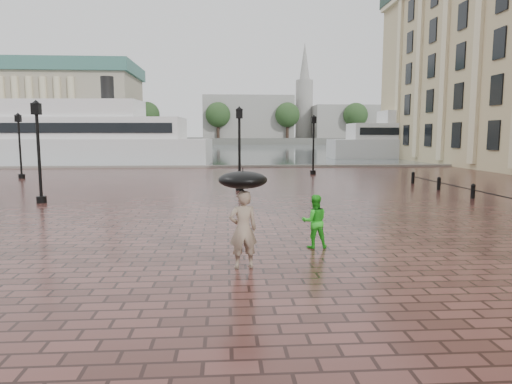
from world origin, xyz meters
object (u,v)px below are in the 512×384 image
Objects in this scene: ferry_far at (427,139)px; adult_pedestrian at (243,229)px; street_lamps at (164,146)px; child_pedestrian at (315,221)px; ferry_near at (78,138)px.

adult_pedestrian is at bearing -116.54° from ferry_far.
child_pedestrian is at bearing -69.58° from street_lamps.
adult_pedestrian is at bearing 40.25° from child_pedestrian.
ferry_far reaches higher than child_pedestrian.
ferry_far is at bearing -118.41° from child_pedestrian.
adult_pedestrian is 0.06× the size of ferry_near.
ferry_near is (-17.59, 36.71, 1.96)m from child_pedestrian.
ferry_far is (24.25, 46.90, 1.80)m from child_pedestrian.
ferry_far is (41.84, 10.19, -0.16)m from ferry_near.
child_pedestrian is 40.75m from ferry_near.
ferry_near is at bearing -164.51° from ferry_far.
street_lamps is at bearing -133.07° from ferry_far.
ferry_near reaches higher than child_pedestrian.
ferry_far reaches higher than adult_pedestrian.
child_pedestrian is at bearing -60.37° from ferry_near.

